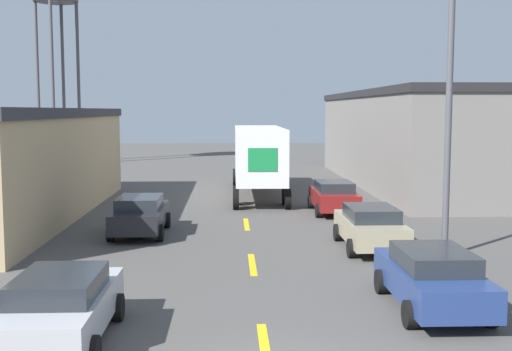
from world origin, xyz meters
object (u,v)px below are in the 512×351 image
street_lamp (442,103)px  semi_truck (258,154)px  parked_car_right_mid (370,226)px  parked_car_left_near (61,306)px  parked_car_right_near (432,277)px  parked_car_right_far (334,196)px  parked_car_left_far (140,214)px

street_lamp → semi_truck: bearing=108.4°
parked_car_right_mid → parked_car_left_near: bearing=-133.6°
semi_truck → street_lamp: (5.03, -15.08, 2.60)m
parked_car_left_near → street_lamp: street_lamp is taller
semi_truck → parked_car_right_mid: (3.15, -13.87, -1.46)m
parked_car_right_near → parked_car_left_near: 8.20m
parked_car_right_far → street_lamp: size_ratio=0.50×
parked_car_left_near → parked_car_right_far: same height
semi_truck → parked_car_right_near: 20.68m
semi_truck → parked_car_right_mid: size_ratio=2.92×
parked_car_right_near → parked_car_right_mid: (0.00, 6.52, 0.00)m
semi_truck → parked_car_right_near: bearing=-80.9°
parked_car_left_far → semi_truck: bearing=66.4°
parked_car_right_near → semi_truck: bearing=98.8°
parked_car_right_near → parked_car_right_far: 14.04m
parked_car_right_far → parked_car_right_mid: bearing=-90.0°
parked_car_right_far → street_lamp: bearing=-77.9°
parked_car_right_far → street_lamp: (1.88, -8.74, 4.06)m
parked_car_right_near → parked_car_right_mid: same height
parked_car_right_mid → street_lamp: size_ratio=0.50×
parked_car_left_far → street_lamp: street_lamp is taller
parked_car_right_near → parked_car_right_far: size_ratio=1.00×
parked_car_left_near → street_lamp: (9.86, 7.17, 4.06)m
parked_car_left_near → parked_car_left_far: (0.00, 11.18, 0.00)m
street_lamp → parked_car_right_near: bearing=-109.5°
parked_car_left_far → parked_car_right_mid: size_ratio=1.00×
parked_car_right_near → parked_car_left_far: size_ratio=1.00×
parked_car_right_near → street_lamp: bearing=70.5°
parked_car_right_far → parked_car_right_mid: same height
parked_car_right_near → parked_car_right_far: same height
parked_car_left_far → parked_car_right_far: 9.28m
semi_truck → parked_car_left_far: semi_truck is taller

